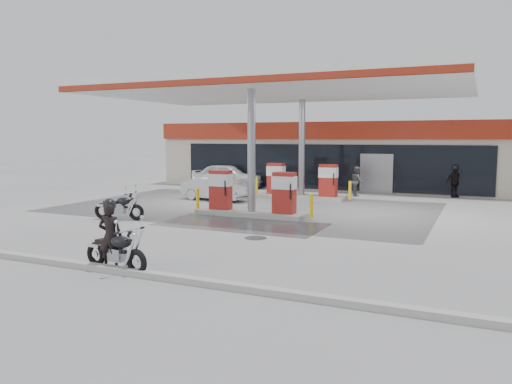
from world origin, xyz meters
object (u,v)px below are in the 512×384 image
hatchback_silver (215,189)px  biker_main (110,236)px  main_motorcycle (117,252)px  parked_motorcycle (120,208)px  parked_car_left (236,177)px  sedan_white (227,176)px  attendant (357,181)px  biker_walking (455,182)px  pump_island_near (252,198)px  pump_island_far (301,185)px

hatchback_silver → biker_main: bearing=-153.8°
main_motorcycle → parked_motorcycle: bearing=137.9°
parked_motorcycle → parked_car_left: bearing=85.7°
main_motorcycle → parked_car_left: 19.86m
sedan_white → parked_car_left: (0.15, 0.85, -0.16)m
attendant → biker_walking: (4.76, 1.44, 0.02)m
biker_main → hatchback_silver: size_ratio=0.47×
pump_island_near → attendant: 8.67m
pump_island_far → hatchback_silver: size_ratio=1.49×
attendant → hatchback_silver: bearing=106.6°
parked_car_left → hatchback_silver: bearing=-160.3°
pump_island_far → main_motorcycle: pump_island_far is taller
pump_island_near → biker_main: 8.79m
sedan_white → hatchback_silver: size_ratio=1.27×
parked_motorcycle → hatchback_silver: (0.44, 6.59, 0.10)m
biker_main → pump_island_near: bearing=-101.6°
biker_main → parked_motorcycle: 7.37m
attendant → hatchback_silver: attendant is taller
pump_island_far → parked_motorcycle: 9.89m
main_motorcycle → sedan_white: sedan_white is taller
pump_island_far → hatchback_silver: pump_island_far is taller
parked_car_left → main_motorcycle: bearing=-159.5°
biker_walking → main_motorcycle: bearing=-149.2°
pump_island_far → sedan_white: (-5.92, 3.15, 0.03)m
pump_island_far → sedan_white: size_ratio=1.18×
biker_main → hatchback_silver: bearing=-85.9°
biker_main → parked_car_left: size_ratio=0.40×
pump_island_far → attendant: size_ratio=3.27×
pump_island_near → parked_motorcycle: bearing=-144.1°
pump_island_near → pump_island_far: size_ratio=1.00×
main_motorcycle → pump_island_near: bearing=102.7°
hatchback_silver → biker_walking: biker_walking is taller
pump_island_far → sedan_white: bearing=152.0°
pump_island_far → biker_walking: size_ratio=3.18×
biker_main → parked_motorcycle: bearing=-66.2°
parked_motorcycle → biker_walking: 17.00m
biker_main → parked_motorcycle: biker_main is taller
biker_walking → hatchback_silver: bearing=169.9°
pump_island_near → biker_main: size_ratio=3.20×
hatchback_silver → parked_car_left: 6.73m
biker_main → attendant: bearing=-110.6°
pump_island_far → biker_main: 14.78m
sedan_white → pump_island_near: bearing=-153.7°
main_motorcycle → biker_main: size_ratio=1.25×
pump_island_near → sedan_white: bearing=122.9°
pump_island_far → sedan_white: pump_island_far is taller
attendant → biker_walking: size_ratio=0.97×
pump_island_near → attendant: bearing=74.6°
sedan_white → attendant: attendant is taller
biker_main → hatchback_silver: biker_main is taller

